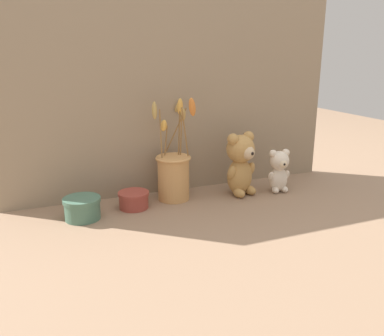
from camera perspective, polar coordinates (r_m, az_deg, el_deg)
The scene contains 7 objects.
ground_plane at distance 1.41m, azimuth 0.31°, elevation -4.99°, with size 4.00×4.00×0.00m, color #8E7056.
backdrop_wall at distance 1.48m, azimuth -2.19°, elevation 10.80°, with size 1.24×0.02×0.74m.
teddy_bear_large at distance 1.47m, azimuth 6.84°, elevation 0.77°, with size 0.13×0.12×0.23m.
teddy_bear_medium at distance 1.54m, azimuth 12.08°, elevation -0.23°, with size 0.09×0.08×0.16m.
flower_vase at distance 1.42m, azimuth -2.59°, elevation -0.64°, with size 0.14×0.17×0.36m.
decorative_tin_tall at distance 1.32m, azimuth -15.14°, elevation -5.46°, with size 0.12×0.12×0.07m.
decorative_tin_short at distance 1.38m, azimuth -8.18°, elevation -4.44°, with size 0.10×0.10×0.06m.
Camera 1 is at (-0.50, -1.22, 0.51)m, focal length 38.00 mm.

